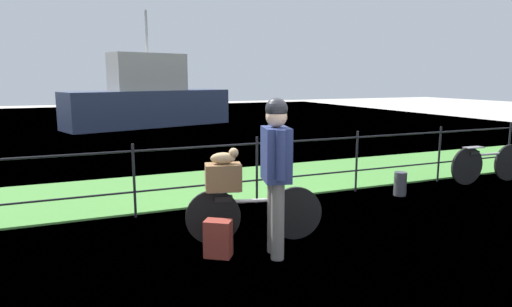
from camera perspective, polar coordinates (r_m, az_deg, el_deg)
The scene contains 12 objects.
ground_plane at distance 5.21m, azimuth 8.76°, elevation -11.66°, with size 60.00×60.00×0.00m, color #B2ADA3.
grass_strip at distance 8.02m, azimuth -3.56°, elevation -3.84°, with size 27.00×2.40×0.03m, color #478438.
harbor_water at distance 16.89m, azimuth -14.12°, elevation 2.96°, with size 30.00×30.00×0.00m, color slate.
iron_fence at distance 6.71m, azimuth 0.11°, elevation -1.44°, with size 18.04×0.04×1.02m.
bicycle_main at distance 5.21m, azimuth -0.35°, elevation -7.65°, with size 1.56×0.42×0.63m.
wooden_crate at distance 5.06m, azimuth -4.19°, elevation -3.00°, with size 0.40×0.25×0.30m, color brown.
terrier_dog at distance 5.01m, azimuth -3.94°, elevation -0.46°, with size 0.32×0.20×0.18m.
cyclist_person at distance 4.65m, azimuth 2.56°, elevation -1.28°, with size 0.35×0.53×1.68m.
backpack_on_paving at distance 4.84m, azimuth -4.84°, elevation -10.73°, with size 0.28×0.18×0.40m, color maroon.
mooring_bollard at distance 7.59m, azimuth 17.87°, elevation -3.69°, with size 0.20×0.20×0.38m, color #38383D.
bicycle_parked at distance 9.10m, azimuth 27.39°, elevation -1.11°, with size 1.66×0.18×0.67m.
moored_boat_near at distance 17.98m, azimuth -13.44°, elevation 6.66°, with size 6.64×3.44×4.39m.
Camera 1 is at (-2.60, -4.11, 1.88)m, focal length 31.44 mm.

